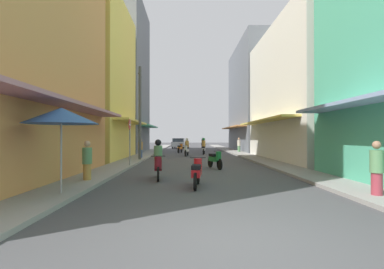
# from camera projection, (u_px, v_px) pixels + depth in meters

# --- Properties ---
(ground_plane) EXTENTS (111.23, 111.23, 0.00)m
(ground_plane) POSITION_uv_depth(u_px,v_px,m) (195.00, 155.00, 25.81)
(ground_plane) COLOR #424244
(sidewalk_left) EXTENTS (1.57, 58.56, 0.12)m
(sidewalk_left) POSITION_uv_depth(u_px,v_px,m) (145.00, 155.00, 25.73)
(sidewalk_left) COLOR gray
(sidewalk_left) RESTS_ON ground
(sidewalk_right) EXTENTS (1.57, 58.56, 0.12)m
(sidewalk_right) POSITION_uv_depth(u_px,v_px,m) (244.00, 155.00, 25.90)
(sidewalk_right) COLOR gray
(sidewalk_right) RESTS_ON ground
(building_left_mid) EXTENTS (7.05, 8.50, 11.49)m
(building_left_mid) POSITION_uv_depth(u_px,v_px,m) (85.00, 82.00, 21.20)
(building_left_mid) COLOR #EFD159
(building_left_mid) RESTS_ON ground
(building_left_far) EXTENTS (7.05, 9.21, 15.72)m
(building_left_far) POSITION_uv_depth(u_px,v_px,m) (116.00, 79.00, 30.53)
(building_left_far) COLOR slate
(building_left_far) RESTS_ON ground
(building_right_mid) EXTENTS (7.05, 12.73, 9.59)m
(building_right_mid) POSITION_uv_depth(u_px,v_px,m) (311.00, 94.00, 20.67)
(building_right_mid) COLOR silver
(building_right_mid) RESTS_ON ground
(building_right_far) EXTENTS (7.05, 13.11, 12.51)m
(building_right_far) POSITION_uv_depth(u_px,v_px,m) (262.00, 99.00, 34.31)
(building_right_far) COLOR slate
(building_right_far) RESTS_ON ground
(motorbike_black) EXTENTS (0.65, 1.78, 1.58)m
(motorbike_black) POSITION_uv_depth(u_px,v_px,m) (203.00, 143.00, 41.73)
(motorbike_black) COLOR black
(motorbike_black) RESTS_ON ground
(motorbike_green) EXTENTS (0.73, 1.75, 0.96)m
(motorbike_green) POSITION_uv_depth(u_px,v_px,m) (215.00, 159.00, 15.12)
(motorbike_green) COLOR black
(motorbike_green) RESTS_ON ground
(motorbike_maroon) EXTENTS (0.55, 1.81, 1.58)m
(motorbike_maroon) POSITION_uv_depth(u_px,v_px,m) (158.00, 161.00, 11.40)
(motorbike_maroon) COLOR black
(motorbike_maroon) RESTS_ON ground
(motorbike_orange) EXTENTS (0.64, 1.78, 0.96)m
(motorbike_orange) POSITION_uv_depth(u_px,v_px,m) (180.00, 148.00, 29.86)
(motorbike_orange) COLOR black
(motorbike_orange) RESTS_ON ground
(motorbike_white) EXTENTS (0.58, 1.80, 1.58)m
(motorbike_white) POSITION_uv_depth(u_px,v_px,m) (187.00, 148.00, 25.09)
(motorbike_white) COLOR black
(motorbike_white) RESTS_ON ground
(motorbike_silver) EXTENTS (0.55, 1.81, 1.58)m
(motorbike_silver) POSITION_uv_depth(u_px,v_px,m) (204.00, 147.00, 27.23)
(motorbike_silver) COLOR black
(motorbike_silver) RESTS_ON ground
(motorbike_red) EXTENTS (0.55, 1.81, 0.96)m
(motorbike_red) POSITION_uv_depth(u_px,v_px,m) (197.00, 172.00, 9.64)
(motorbike_red) COLOR black
(motorbike_red) RESTS_ON ground
(parked_car) EXTENTS (2.07, 4.22, 1.45)m
(parked_car) POSITION_uv_depth(u_px,v_px,m) (179.00, 143.00, 41.97)
(parked_car) COLOR silver
(parked_car) RESTS_ON ground
(pedestrian_midway) EXTENTS (0.34, 0.34, 1.59)m
(pedestrian_midway) POSITION_uv_depth(u_px,v_px,m) (239.00, 145.00, 29.96)
(pedestrian_midway) COLOR #598C59
(pedestrian_midway) RESTS_ON ground
(pedestrian_far) EXTENTS (0.34, 0.34, 1.54)m
(pedestrian_far) POSITION_uv_depth(u_px,v_px,m) (87.00, 162.00, 10.40)
(pedestrian_far) COLOR #BF8C3F
(pedestrian_far) RESTS_ON ground
(pedestrian_foreground) EXTENTS (0.34, 0.34, 1.58)m
(pedestrian_foreground) POSITION_uv_depth(u_px,v_px,m) (377.00, 170.00, 7.71)
(pedestrian_foreground) COLOR #99333F
(pedestrian_foreground) RESTS_ON ground
(pedestrian_crossing) EXTENTS (0.34, 0.34, 1.54)m
(pedestrian_crossing) POSITION_uv_depth(u_px,v_px,m) (140.00, 149.00, 21.54)
(pedestrian_crossing) COLOR #334C8C
(pedestrian_crossing) RESTS_ON ground
(vendor_umbrella) EXTENTS (2.01, 2.01, 2.49)m
(vendor_umbrella) POSITION_uv_depth(u_px,v_px,m) (61.00, 116.00, 7.95)
(vendor_umbrella) COLOR #99999E
(vendor_umbrella) RESTS_ON ground
(utility_pole) EXTENTS (0.20, 1.20, 6.55)m
(utility_pole) POSITION_uv_depth(u_px,v_px,m) (140.00, 113.00, 19.82)
(utility_pole) COLOR #4C4C4F
(utility_pole) RESTS_ON ground
(street_sign_no_entry) EXTENTS (0.07, 0.60, 2.65)m
(street_sign_no_entry) POSITION_uv_depth(u_px,v_px,m) (130.00, 136.00, 15.78)
(street_sign_no_entry) COLOR gray
(street_sign_no_entry) RESTS_ON ground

